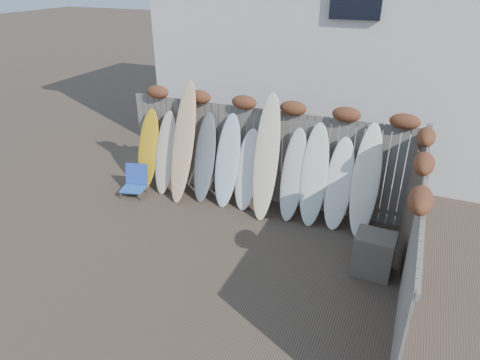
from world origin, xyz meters
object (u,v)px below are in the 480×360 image
at_px(wooden_crate, 373,254).
at_px(lattice_panel, 410,214).
at_px(beach_chair, 135,181).
at_px(surfboard_0, 148,150).

bearing_deg(wooden_crate, lattice_panel, 45.42).
distance_m(beach_chair, wooden_crate, 5.20).
height_order(lattice_panel, surfboard_0, lattice_panel).
bearing_deg(wooden_crate, surfboard_0, 166.03).
bearing_deg(surfboard_0, beach_chair, -94.43).
relative_size(beach_chair, wooden_crate, 0.92).
bearing_deg(surfboard_0, lattice_panel, -4.90).
bearing_deg(beach_chair, wooden_crate, -8.48).
height_order(wooden_crate, surfboard_0, surfboard_0).
height_order(beach_chair, surfboard_0, surfboard_0).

